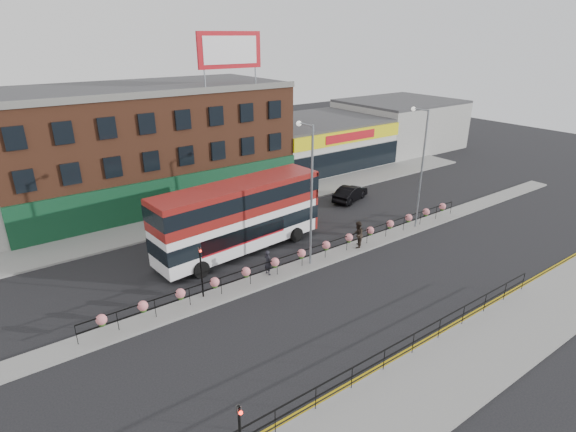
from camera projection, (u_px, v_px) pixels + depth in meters
ground at (314, 264)px, 30.47m from camera, size 120.00×120.00×0.00m
south_pavement at (471, 359)px, 21.40m from camera, size 60.00×4.00×0.15m
north_pavement at (228, 210)px, 39.47m from camera, size 60.00×4.00×0.15m
median at (314, 263)px, 30.44m from camera, size 60.00×1.60×0.15m
yellow_line_inner at (431, 336)px, 23.16m from camera, size 60.00×0.10×0.01m
yellow_line_outer at (434, 338)px, 23.03m from camera, size 60.00×0.10×0.01m
brick_building at (146, 143)px, 41.40m from camera, size 25.00×12.21×10.30m
supermarket at (315, 142)px, 53.09m from camera, size 15.00×12.25×5.30m
warehouse_east at (399, 124)px, 60.93m from camera, size 14.50×12.00×6.30m
billboard at (230, 50)px, 38.13m from camera, size 6.00×0.29×4.40m
median_railing at (314, 250)px, 30.07m from camera, size 30.04×0.56×1.23m
south_railing at (414, 339)px, 21.42m from camera, size 20.04×0.05×1.12m
double_decker_bus at (240, 211)px, 31.08m from camera, size 12.74×4.07×5.07m
car at (350, 193)px, 41.71m from camera, size 4.27×5.32×1.44m
pedestrian_a at (268, 262)px, 28.54m from camera, size 0.70×0.53×1.67m
pedestrian_b at (358, 235)px, 32.13m from camera, size 1.69×1.68×1.97m
lamp_column_west at (309, 184)px, 28.29m from camera, size 0.34×1.64×9.34m
lamp_column_east at (420, 159)px, 34.13m from camera, size 0.33×1.63×9.26m
traffic_light_south at (240, 427)px, 14.77m from camera, size 0.15×0.28×3.65m
traffic_light_median at (201, 261)px, 25.51m from camera, size 0.15×0.28×3.65m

